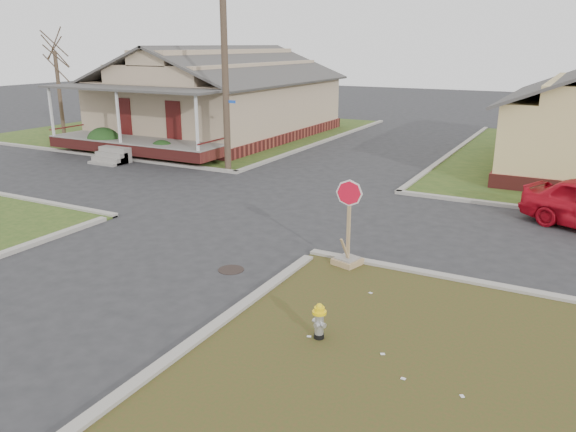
% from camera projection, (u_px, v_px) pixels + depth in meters
% --- Properties ---
extents(ground, '(120.00, 120.00, 0.00)m').
position_uv_depth(ground, '(174.00, 249.00, 15.23)').
color(ground, '#272729').
rests_on(ground, ground).
extents(verge_far_left, '(19.00, 19.00, 0.05)m').
position_uv_depth(verge_far_left, '(194.00, 130.00, 36.25)').
color(verge_far_left, '#2D481A').
rests_on(verge_far_left, ground).
extents(curbs, '(80.00, 40.00, 0.12)m').
position_uv_depth(curbs, '(266.00, 205.00, 19.44)').
color(curbs, '#9B968C').
rests_on(curbs, ground).
extents(manhole, '(0.64, 0.64, 0.01)m').
position_uv_depth(manhole, '(231.00, 270.00, 13.81)').
color(manhole, black).
rests_on(manhole, ground).
extents(corner_house, '(10.10, 15.50, 5.30)m').
position_uv_depth(corner_house, '(219.00, 98.00, 33.13)').
color(corner_house, maroon).
rests_on(corner_house, ground).
extents(utility_pole, '(1.80, 0.28, 9.00)m').
position_uv_depth(utility_pole, '(225.00, 61.00, 23.25)').
color(utility_pole, '#402F25').
rests_on(utility_pole, ground).
extents(tree_far_left, '(0.22, 0.22, 4.90)m').
position_uv_depth(tree_far_left, '(60.00, 95.00, 32.71)').
color(tree_far_left, '#402F25').
rests_on(tree_far_left, verge_far_left).
extents(fire_hydrant, '(0.26, 0.26, 0.71)m').
position_uv_depth(fire_hydrant, '(319.00, 319.00, 10.41)').
color(fire_hydrant, black).
rests_on(fire_hydrant, ground).
extents(stop_sign, '(0.62, 0.60, 2.18)m').
position_uv_depth(stop_sign, '(348.00, 247.00, 13.91)').
color(stop_sign, '#A7825A').
rests_on(stop_sign, ground).
extents(hedge_left, '(1.62, 1.33, 1.24)m').
position_uv_depth(hedge_left, '(104.00, 141.00, 28.01)').
color(hedge_left, '#173613').
rests_on(hedge_left, verge_far_left).
extents(hedge_right, '(1.32, 1.08, 1.01)m').
position_uv_depth(hedge_right, '(162.00, 150.00, 26.41)').
color(hedge_right, '#173613').
rests_on(hedge_right, verge_far_left).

